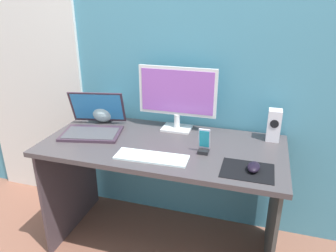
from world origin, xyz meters
TOP-DOWN VIEW (x-y plane):
  - ground_plane at (0.00, 0.00)m, footprint 8.00×8.00m
  - wall_back at (0.00, 0.37)m, footprint 6.00×0.04m
  - door_left at (-1.11, 0.34)m, footprint 0.82×0.02m
  - desk at (0.00, 0.00)m, footprint 1.37×0.65m
  - monitor at (0.02, 0.23)m, footprint 0.48×0.14m
  - speaker_right at (0.60, 0.23)m, footprint 0.07×0.08m
  - laptop at (-0.46, 0.05)m, footprint 0.41×0.39m
  - fishbowl at (-0.48, 0.23)m, footprint 0.17×0.17m
  - keyboard_external at (-0.00, -0.18)m, footprint 0.39×0.14m
  - mousepad at (0.49, -0.17)m, footprint 0.25×0.20m
  - mouse at (0.51, -0.17)m, footprint 0.07×0.10m
  - phone_in_dock at (0.25, -0.04)m, footprint 0.06×0.05m

SIDE VIEW (x-z plane):
  - ground_plane at x=0.00m, z-range 0.00..0.00m
  - desk at x=0.00m, z-range 0.21..0.93m
  - mousepad at x=0.49m, z-range 0.72..0.72m
  - keyboard_external at x=0.00m, z-range 0.72..0.73m
  - mouse at x=0.51m, z-range 0.72..0.76m
  - laptop at x=-0.46m, z-range 0.65..0.88m
  - phone_in_dock at x=0.25m, z-range 0.70..0.84m
  - fishbowl at x=-0.48m, z-range 0.71..0.88m
  - speaker_right at x=0.60m, z-range 0.72..0.90m
  - monitor at x=0.02m, z-range 0.74..1.14m
  - door_left at x=-1.11m, z-range 0.00..2.02m
  - wall_back at x=0.00m, z-range 0.00..2.50m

